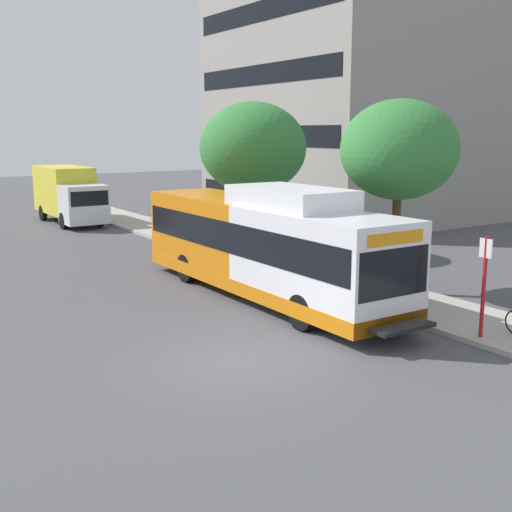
# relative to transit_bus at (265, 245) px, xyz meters

# --- Properties ---
(ground_plane) EXTENTS (120.00, 120.00, 0.00)m
(ground_plane) POSITION_rel_transit_bus_xyz_m (-3.86, 3.36, -1.70)
(ground_plane) COLOR #4C4C51
(sidewalk_curb) EXTENTS (3.00, 56.00, 0.14)m
(sidewalk_curb) POSITION_rel_transit_bus_xyz_m (3.14, 1.36, -1.63)
(sidewalk_curb) COLOR #A8A399
(sidewalk_curb) RESTS_ON ground
(transit_bus) EXTENTS (2.58, 12.25, 3.65)m
(transit_bus) POSITION_rel_transit_bus_xyz_m (0.00, 0.00, 0.00)
(transit_bus) COLOR white
(transit_bus) RESTS_ON ground
(bus_stop_sign_pole) EXTENTS (0.10, 0.36, 2.60)m
(bus_stop_sign_pole) POSITION_rel_transit_bus_xyz_m (2.04, -6.81, -0.05)
(bus_stop_sign_pole) COLOR red
(bus_stop_sign_pole) RESTS_ON sidewalk_curb
(street_tree_near_stop) EXTENTS (3.76, 3.76, 6.17)m
(street_tree_near_stop) POSITION_rel_transit_bus_xyz_m (3.89, -1.92, 2.99)
(street_tree_near_stop) COLOR #4C3823
(street_tree_near_stop) RESTS_ON sidewalk_curb
(street_tree_mid_block) EXTENTS (4.57, 4.57, 6.40)m
(street_tree_mid_block) POSITION_rel_transit_bus_xyz_m (3.82, 6.55, 2.89)
(street_tree_mid_block) COLOR #4C3823
(street_tree_mid_block) RESTS_ON sidewalk_curb
(box_truck_background) EXTENTS (2.32, 7.01, 3.25)m
(box_truck_background) POSITION_rel_transit_bus_xyz_m (0.06, 20.48, 0.04)
(box_truck_background) COLOR silver
(box_truck_background) RESTS_ON ground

